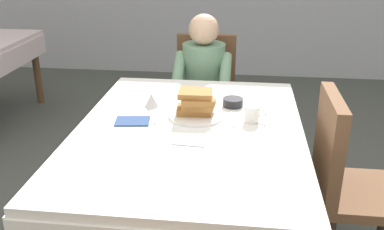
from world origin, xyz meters
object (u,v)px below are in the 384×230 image
at_px(dining_table_main, 189,144).
at_px(diner_person, 203,79).
at_px(syrup_pitcher, 152,100).
at_px(bowl_butter, 233,102).
at_px(spoon_near_edge, 188,145).
at_px(knife_right_of_plate, 233,120).
at_px(plate_breakfast, 196,116).
at_px(fork_left_of_plate, 159,116).
at_px(chair_diner, 205,90).
at_px(breakfast_stack, 196,102).
at_px(cup_coffee, 252,114).
at_px(chair_right_side, 346,175).

height_order(dining_table_main, diner_person, diner_person).
xyz_separation_m(diner_person, syrup_pitcher, (-0.21, -0.76, 0.11)).
distance_m(bowl_butter, spoon_near_edge, 0.54).
bearing_deg(knife_right_of_plate, plate_breakfast, 78.87).
bearing_deg(knife_right_of_plate, diner_person, 9.63).
xyz_separation_m(syrup_pitcher, fork_left_of_plate, (0.07, -0.14, -0.04)).
bearing_deg(plate_breakfast, diner_person, 93.00).
bearing_deg(syrup_pitcher, chair_diner, 77.05).
bearing_deg(breakfast_stack, fork_left_of_plate, -171.78).
relative_size(cup_coffee, spoon_near_edge, 0.75).
xyz_separation_m(plate_breakfast, bowl_butter, (0.18, 0.18, 0.01)).
distance_m(cup_coffee, fork_left_of_plate, 0.48).
relative_size(chair_diner, syrup_pitcher, 11.63).
bearing_deg(plate_breakfast, chair_diner, 92.55).
relative_size(chair_diner, bowl_butter, 8.45).
height_order(breakfast_stack, syrup_pitcher, breakfast_stack).
relative_size(dining_table_main, syrup_pitcher, 19.05).
height_order(plate_breakfast, syrup_pitcher, syrup_pitcher).
height_order(breakfast_stack, knife_right_of_plate, breakfast_stack).
bearing_deg(plate_breakfast, knife_right_of_plate, -6.01).
xyz_separation_m(bowl_butter, syrup_pitcher, (-0.44, -0.06, 0.02)).
distance_m(chair_right_side, cup_coffee, 0.54).
bearing_deg(cup_coffee, fork_left_of_plate, 179.18).
bearing_deg(chair_diner, syrup_pitcher, 77.05).
xyz_separation_m(dining_table_main, breakfast_stack, (0.02, 0.15, 0.17)).
height_order(bowl_butter, knife_right_of_plate, bowl_butter).
relative_size(diner_person, plate_breakfast, 4.00).
bearing_deg(cup_coffee, knife_right_of_plate, 175.97).
bearing_deg(chair_right_side, breakfast_stack, -100.94).
relative_size(plate_breakfast, breakfast_stack, 1.38).
bearing_deg(fork_left_of_plate, breakfast_stack, -75.99).
relative_size(breakfast_stack, bowl_butter, 1.85).
height_order(chair_diner, breakfast_stack, chair_diner).
distance_m(breakfast_stack, knife_right_of_plate, 0.21).
xyz_separation_m(breakfast_stack, bowl_butter, (0.18, 0.17, -0.06)).
xyz_separation_m(dining_table_main, diner_person, (-0.03, 1.01, 0.02)).
height_order(dining_table_main, plate_breakfast, plate_breakfast).
distance_m(plate_breakfast, fork_left_of_plate, 0.19).
xyz_separation_m(chair_diner, spoon_near_edge, (0.05, -1.37, 0.21)).
relative_size(breakfast_stack, spoon_near_edge, 1.36).
bearing_deg(fork_left_of_plate, plate_breakfast, -78.20).
bearing_deg(plate_breakfast, cup_coffee, -5.34).
bearing_deg(bowl_butter, chair_diner, 105.10).
relative_size(dining_table_main, spoon_near_edge, 10.16).
xyz_separation_m(plate_breakfast, fork_left_of_plate, (-0.19, -0.02, -0.01)).
bearing_deg(fork_left_of_plate, chair_diner, -2.01).
distance_m(dining_table_main, knife_right_of_plate, 0.26).
bearing_deg(spoon_near_edge, cup_coffee, 51.02).
height_order(knife_right_of_plate, spoon_near_edge, same).
relative_size(chair_diner, knife_right_of_plate, 4.65).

